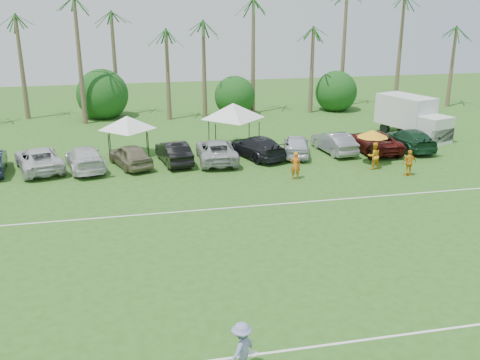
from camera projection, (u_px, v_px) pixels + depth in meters
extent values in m
cube|color=white|center=(275.00, 352.00, 16.21)|extent=(80.00, 0.10, 0.01)
cube|color=white|center=(212.00, 209.00, 27.34)|extent=(80.00, 0.10, 0.01)
cone|color=brown|center=(27.00, 64.00, 45.63)|extent=(0.44, 0.44, 10.00)
cone|color=brown|center=(75.00, 57.00, 46.26)|extent=(0.44, 0.44, 11.00)
cone|color=brown|center=(124.00, 74.00, 47.53)|extent=(0.44, 0.44, 8.00)
cone|color=brown|center=(168.00, 67.00, 48.16)|extent=(0.44, 0.44, 9.00)
cone|color=brown|center=(212.00, 60.00, 48.80)|extent=(0.44, 0.44, 10.00)
cone|color=brown|center=(255.00, 54.00, 49.43)|extent=(0.44, 0.44, 11.00)
cone|color=brown|center=(306.00, 69.00, 50.90)|extent=(0.44, 0.44, 8.00)
cone|color=brown|center=(355.00, 62.00, 51.73)|extent=(0.44, 0.44, 9.00)
cone|color=brown|center=(403.00, 56.00, 52.56)|extent=(0.44, 0.44, 10.00)
cone|color=brown|center=(440.00, 50.00, 53.19)|extent=(0.44, 0.44, 11.00)
cylinder|color=brown|center=(104.00, 109.00, 49.11)|extent=(0.30, 0.30, 1.40)
sphere|color=#114014|center=(103.00, 97.00, 48.76)|extent=(4.00, 4.00, 4.00)
cylinder|color=brown|center=(232.00, 104.00, 51.49)|extent=(0.30, 0.30, 1.40)
sphere|color=#114014|center=(232.00, 93.00, 51.14)|extent=(4.00, 4.00, 4.00)
cylinder|color=brown|center=(330.00, 100.00, 53.47)|extent=(0.30, 0.30, 1.40)
sphere|color=#114014|center=(330.00, 89.00, 53.12)|extent=(4.00, 4.00, 4.00)
imported|color=orange|center=(295.00, 165.00, 31.79)|extent=(0.70, 0.57, 1.67)
imported|color=orange|center=(374.00, 156.00, 33.67)|extent=(0.86, 0.68, 1.73)
imported|color=orange|center=(409.00, 163.00, 32.39)|extent=(0.97, 0.44, 1.62)
cube|color=silver|center=(406.00, 111.00, 42.06)|extent=(3.63, 4.86, 2.35)
cube|color=silver|center=(435.00, 130.00, 39.91)|extent=(2.60, 2.31, 1.98)
cube|color=black|center=(442.00, 135.00, 39.43)|extent=(2.14, 0.97, 0.94)
cube|color=#E5590C|center=(415.00, 114.00, 42.77)|extent=(0.51, 1.43, 0.85)
cylinder|color=black|center=(424.00, 138.00, 39.78)|extent=(0.54, 0.89, 0.85)
cylinder|color=black|center=(441.00, 135.00, 40.70)|extent=(0.54, 0.89, 0.85)
cylinder|color=black|center=(385.00, 128.00, 43.00)|extent=(0.54, 0.89, 0.85)
cylinder|color=black|center=(401.00, 125.00, 43.92)|extent=(0.54, 0.89, 0.85)
cylinder|color=black|center=(109.00, 148.00, 35.21)|extent=(0.06, 0.06, 1.84)
cylinder|color=black|center=(148.00, 146.00, 35.71)|extent=(0.06, 0.06, 1.84)
cylinder|color=black|center=(110.00, 139.00, 37.58)|extent=(0.06, 0.06, 1.84)
cylinder|color=black|center=(147.00, 137.00, 38.09)|extent=(0.06, 0.06, 1.84)
pyramid|color=white|center=(127.00, 116.00, 36.06)|extent=(3.97, 3.97, 0.92)
cylinder|color=black|center=(216.00, 139.00, 36.72)|extent=(0.06, 0.06, 2.18)
cylinder|color=black|center=(259.00, 137.00, 37.33)|extent=(0.06, 0.06, 2.18)
cylinder|color=black|center=(209.00, 129.00, 39.57)|extent=(0.06, 0.06, 2.18)
cylinder|color=black|center=(249.00, 128.00, 40.17)|extent=(0.06, 0.06, 2.18)
pyramid|color=white|center=(233.00, 103.00, 37.75)|extent=(4.71, 4.71, 1.09)
cylinder|color=black|center=(371.00, 149.00, 34.65)|extent=(0.05, 0.05, 2.04)
cone|color=orange|center=(373.00, 134.00, 34.33)|extent=(2.04, 2.04, 0.46)
imported|color=#8384BA|center=(242.00, 348.00, 15.09)|extent=(1.18, 1.14, 1.61)
cylinder|color=white|center=(253.00, 353.00, 15.10)|extent=(0.27, 0.27, 0.03)
imported|color=silver|center=(39.00, 159.00, 33.45)|extent=(3.82, 5.76, 1.47)
imported|color=silver|center=(85.00, 158.00, 33.64)|extent=(3.04, 5.38, 1.47)
imported|color=#777053|center=(130.00, 155.00, 34.21)|extent=(3.10, 4.65, 1.47)
imported|color=black|center=(174.00, 152.00, 34.95)|extent=(2.25, 4.65, 1.47)
imported|color=#AAAAAB|center=(216.00, 150.00, 35.35)|extent=(2.71, 5.41, 1.47)
imported|color=black|center=(256.00, 147.00, 36.25)|extent=(3.61, 5.46, 1.47)
imported|color=silver|center=(296.00, 145.00, 36.67)|extent=(2.90, 4.63, 1.47)
imported|color=gray|center=(334.00, 142.00, 37.40)|extent=(2.05, 4.61, 1.47)
imported|color=#4D100D|center=(373.00, 141.00, 37.65)|extent=(2.61, 5.37, 1.47)
imported|color=#153921|center=(409.00, 139.00, 38.23)|extent=(2.10, 5.08, 1.47)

